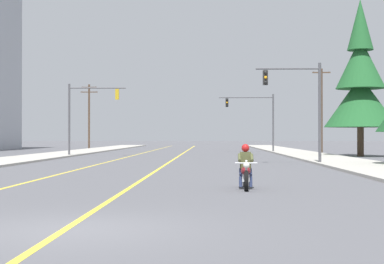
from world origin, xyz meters
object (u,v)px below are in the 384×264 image
motorcycle_with_rider (246,171)px  conifer_tree_right_verge_far (360,84)px  traffic_signal_mid_right (257,113)px  utility_pole_right_far (321,109)px  traffic_signal_near_right (302,98)px  traffic_signal_near_left (86,108)px  utility_pole_left_far (89,114)px

motorcycle_with_rider → conifer_tree_right_verge_far: conifer_tree_right_verge_far is taller
traffic_signal_mid_right → conifer_tree_right_verge_far: bearing=-58.1°
utility_pole_right_far → traffic_signal_near_right: bearing=-103.3°
utility_pole_right_far → motorcycle_with_rider: bearing=-103.9°
traffic_signal_mid_right → utility_pole_right_far: bearing=-21.6°
utility_pole_right_far → conifer_tree_right_verge_far: 10.23m
traffic_signal_near_right → traffic_signal_near_left: (-16.23, 14.00, 0.06)m
motorcycle_with_rider → traffic_signal_near_left: size_ratio=0.35×
traffic_signal_near_left → conifer_tree_right_verge_far: 23.53m
traffic_signal_near_left → utility_pole_right_far: bearing=25.3°
traffic_signal_near_right → traffic_signal_near_left: 21.44m
conifer_tree_right_verge_far → utility_pole_right_far: bearing=98.1°
traffic_signal_near_left → motorcycle_with_rider: bearing=-69.2°
motorcycle_with_rider → conifer_tree_right_verge_far: bearing=69.7°
traffic_signal_mid_right → traffic_signal_near_left: bearing=-140.5°
traffic_signal_mid_right → utility_pole_right_far: size_ratio=0.72×
motorcycle_with_rider → traffic_signal_mid_right: traffic_signal_mid_right is taller
traffic_signal_near_right → utility_pole_left_far: (-22.06, 43.88, 0.72)m
traffic_signal_near_right → traffic_signal_mid_right: size_ratio=1.00×
traffic_signal_mid_right → conifer_tree_right_verge_far: 14.86m
traffic_signal_near_left → traffic_signal_near_right: bearing=-40.8°
traffic_signal_near_right → utility_pole_right_far: bearing=76.7°
utility_pole_right_far → conifer_tree_right_verge_far: (1.43, -9.99, 1.66)m
traffic_signal_near_right → utility_pole_left_far: utility_pole_left_far is taller
traffic_signal_near_left → utility_pole_left_far: 30.45m
conifer_tree_right_verge_far → traffic_signal_near_right: bearing=-116.6°
traffic_signal_near_left → conifer_tree_right_verge_far: size_ratio=0.46×
utility_pole_left_far → conifer_tree_right_verge_far: (29.26, -29.46, 1.39)m
traffic_signal_near_right → traffic_signal_near_left: same height
utility_pole_left_far → conifer_tree_right_verge_far: 41.55m
traffic_signal_mid_right → utility_pole_left_far: size_ratio=0.71×
traffic_signal_mid_right → utility_pole_left_far: (-21.48, 16.96, 0.60)m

